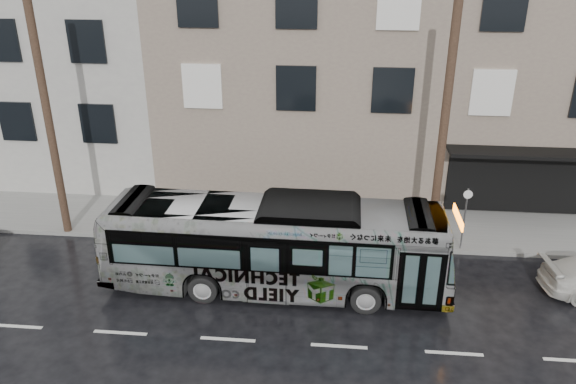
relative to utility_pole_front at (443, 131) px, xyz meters
name	(u,v)px	position (x,y,z in m)	size (l,w,h in m)	color
ground	(242,291)	(-6.50, -3.30, -4.65)	(120.00, 120.00, 0.00)	black
sidewalk	(263,222)	(-6.50, 1.60, -4.58)	(90.00, 3.60, 0.15)	gray
building_taupe	(384,55)	(-1.50, 9.40, 0.85)	(20.00, 12.00, 11.00)	gray
utility_pole_front	(443,131)	(0.00, 0.00, 0.00)	(0.30, 0.30, 9.00)	#4A3425
utility_pole_rear	(48,120)	(-14.00, 0.00, 0.00)	(0.30, 0.30, 9.00)	#4A3425
sign_post	(464,219)	(1.10, 0.00, -3.30)	(0.06, 0.06, 2.40)	slate
bus	(275,245)	(-5.44, -2.92, -3.10)	(2.61, 11.16, 3.11)	#B2B2B2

